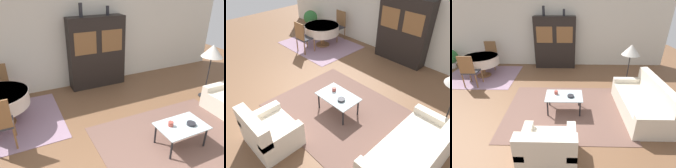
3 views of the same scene
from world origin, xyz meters
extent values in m
plane|color=brown|center=(0.00, 0.00, 0.00)|extent=(14.00, 14.00, 0.00)
cube|color=beige|center=(0.00, 3.63, 1.35)|extent=(10.00, 0.06, 2.70)
cube|color=brown|center=(1.10, 0.31, 0.01)|extent=(2.96, 2.37, 0.01)
cube|color=gray|center=(-1.93, 2.33, 0.01)|extent=(2.49, 2.00, 0.01)
cube|color=beige|center=(2.88, 0.24, 0.21)|extent=(0.89, 1.90, 0.42)
cube|color=beige|center=(3.22, 0.24, 0.64)|extent=(0.20, 1.90, 0.43)
cube|color=beige|center=(2.88, 1.11, 0.48)|extent=(0.89, 0.16, 0.12)
cube|color=beige|center=(0.83, -1.18, 0.21)|extent=(0.94, 0.81, 0.41)
cube|color=beige|center=(0.83, -1.49, 0.62)|extent=(0.94, 0.20, 0.41)
cube|color=beige|center=(0.44, -1.18, 0.47)|extent=(0.16, 0.81, 0.12)
cube|color=beige|center=(1.22, -1.18, 0.47)|extent=(0.16, 0.81, 0.12)
cylinder|color=black|center=(0.68, 0.07, 0.21)|extent=(0.04, 0.04, 0.41)
cylinder|color=black|center=(1.44, 0.07, 0.21)|extent=(0.04, 0.04, 0.41)
cylinder|color=black|center=(0.68, 0.53, 0.21)|extent=(0.04, 0.04, 0.41)
cylinder|color=black|center=(1.44, 0.53, 0.21)|extent=(0.04, 0.04, 0.41)
cube|color=silver|center=(1.06, 0.30, 0.43)|extent=(0.88, 0.58, 0.02)
cube|color=black|center=(0.65, 3.37, 0.97)|extent=(1.55, 0.42, 1.94)
cube|color=brown|center=(0.28, 3.16, 1.31)|extent=(0.59, 0.01, 0.58)
cube|color=brown|center=(1.02, 3.16, 1.31)|extent=(0.59, 0.01, 0.58)
cylinder|color=brown|center=(-1.87, 2.38, 0.03)|extent=(0.48, 0.48, 0.03)
cylinder|color=brown|center=(-1.87, 2.38, 0.22)|extent=(0.14, 0.14, 0.43)
cylinder|color=beige|center=(-1.87, 2.38, 0.59)|extent=(1.17, 1.17, 0.30)
cylinder|color=beige|center=(-1.87, 2.38, 0.72)|extent=(1.18, 1.18, 0.03)
cylinder|color=brown|center=(-2.07, 1.85, 0.23)|extent=(0.04, 0.04, 0.45)
cylinder|color=brown|center=(-1.67, 1.85, 0.23)|extent=(0.04, 0.04, 0.45)
cylinder|color=brown|center=(-2.07, 1.45, 0.23)|extent=(0.04, 0.04, 0.45)
cylinder|color=brown|center=(-1.67, 1.45, 0.23)|extent=(0.04, 0.04, 0.45)
cube|color=#333338|center=(-1.87, 1.65, 0.48)|extent=(0.44, 0.44, 0.04)
cube|color=brown|center=(-1.87, 1.45, 0.76)|extent=(0.44, 0.04, 0.53)
cylinder|color=brown|center=(-1.67, 2.90, 0.23)|extent=(0.04, 0.04, 0.45)
cylinder|color=brown|center=(-2.07, 2.90, 0.23)|extent=(0.04, 0.04, 0.45)
cylinder|color=brown|center=(-1.67, 3.31, 0.23)|extent=(0.04, 0.04, 0.45)
cylinder|color=brown|center=(-2.07, 3.31, 0.23)|extent=(0.04, 0.04, 0.45)
cube|color=#333338|center=(-1.87, 3.11, 0.48)|extent=(0.44, 0.44, 0.04)
cube|color=brown|center=(-1.87, 3.31, 0.76)|extent=(0.44, 0.04, 0.53)
cylinder|color=black|center=(2.93, 1.51, 0.01)|extent=(0.28, 0.28, 0.02)
cylinder|color=black|center=(2.93, 1.51, 0.57)|extent=(0.03, 0.03, 1.08)
cylinder|color=#9E4238|center=(0.87, 0.37, 0.48)|extent=(0.09, 0.09, 0.09)
cylinder|color=#232328|center=(1.22, 0.25, 0.46)|extent=(0.16, 0.16, 0.05)
cylinder|color=beige|center=(-3.46, 3.13, 0.11)|extent=(0.26, 0.26, 0.22)
sphere|color=#2D6B33|center=(-3.46, 3.13, 0.46)|extent=(0.56, 0.56, 0.56)
camera|label=1|loc=(-1.41, -2.06, 2.78)|focal=35.00mm
camera|label=2|loc=(3.71, -2.28, 3.31)|focal=35.00mm
camera|label=3|loc=(1.14, -3.32, 2.60)|focal=28.00mm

